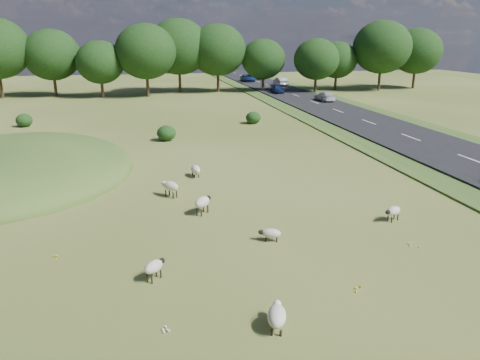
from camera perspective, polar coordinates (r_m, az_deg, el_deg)
The scene contains 17 objects.
ground at distance 41.72m, azimuth -7.26°, elevation 4.81°, with size 160.00×160.00×0.00m, color #42591B.
mound at distance 34.94m, azimuth -26.06°, elevation 0.80°, with size 16.00×20.00×4.00m, color #33561E.
road at distance 56.39m, azimuth 12.67°, elevation 7.83°, with size 8.00×150.00×0.25m, color black.
treeline at distance 76.17m, azimuth -10.66°, elevation 15.10°, with size 96.28×14.66×11.70m.
shrubs at distance 46.78m, azimuth -11.48°, elevation 6.75°, with size 24.75×11.39×1.36m.
sheep_0 at distance 23.99m, azimuth -4.58°, elevation -2.69°, with size 1.13×1.25×0.93m.
sheep_1 at distance 17.97m, azimuth -10.43°, elevation -10.34°, with size 0.96×1.02×0.77m.
sheep_2 at distance 15.08m, azimuth 4.51°, elevation -16.13°, with size 0.88×1.38×0.76m.
sheep_3 at distance 24.24m, azimuth 18.18°, elevation -3.61°, with size 1.09×0.79×0.76m.
sheep_4 at distance 20.93m, azimuth 3.77°, elevation -6.51°, with size 1.07×0.71×0.59m.
sheep_5 at distance 26.75m, azimuth -8.48°, elevation -0.74°, with size 1.11×1.25×0.93m.
sheep_6 at distance 30.52m, azimuth -5.43°, elevation 1.26°, with size 0.67×1.32×0.75m.
car_2 at distance 101.64m, azimuth 2.49°, elevation 12.57°, with size 1.86×4.57×1.33m, color silver.
car_3 at distance 67.08m, azimuth 10.32°, elevation 10.03°, with size 1.79×4.41×1.28m, color white.
car_4 at distance 96.10m, azimuth 0.96°, elevation 12.34°, with size 2.27×4.92×1.37m, color navy.
car_5 at distance 87.24m, azimuth 4.97°, elevation 11.87°, with size 1.63×4.68×1.54m, color #A5A8AD.
car_6 at distance 75.77m, azimuth 4.57°, elevation 10.99°, with size 1.45×3.62×1.23m, color navy.
Camera 1 is at (-3.20, -20.68, 8.70)m, focal length 35.00 mm.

